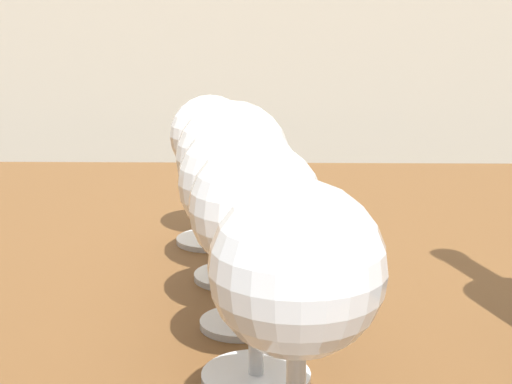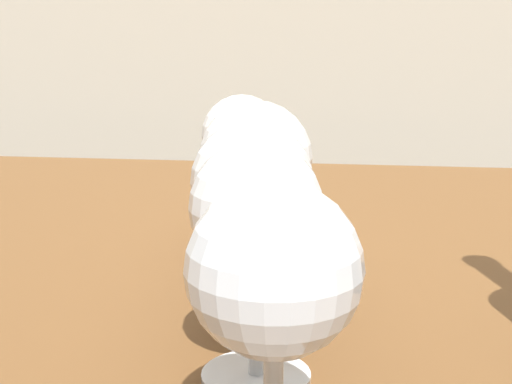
% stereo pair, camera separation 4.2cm
% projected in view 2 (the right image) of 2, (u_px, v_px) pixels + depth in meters
% --- Properties ---
extents(dining_table, '(1.41, 0.89, 0.77)m').
position_uv_depth(dining_table, '(220.00, 353.00, 0.70)').
color(dining_table, brown).
rests_on(dining_table, ground_plane).
extents(wine_glass_cabernet, '(0.08, 0.08, 0.14)m').
position_uv_depth(wine_glass_cabernet, '(274.00, 281.00, 0.33)').
color(wine_glass_cabernet, white).
rests_on(wine_glass_cabernet, dining_table).
extents(wine_glass_port, '(0.08, 0.08, 0.14)m').
position_uv_depth(wine_glass_port, '(256.00, 215.00, 0.43)').
color(wine_glass_port, white).
rests_on(wine_glass_port, dining_table).
extents(wine_glass_chardonnay, '(0.08, 0.08, 0.14)m').
position_uv_depth(wine_glass_chardonnay, '(252.00, 186.00, 0.51)').
color(wine_glass_chardonnay, white).
rests_on(wine_glass_chardonnay, dining_table).
extents(wine_glass_merlot, '(0.09, 0.09, 0.15)m').
position_uv_depth(wine_glass_merlot, '(256.00, 160.00, 0.60)').
color(wine_glass_merlot, white).
rests_on(wine_glass_merlot, dining_table).
extents(wine_glass_white, '(0.07, 0.07, 0.14)m').
position_uv_depth(wine_glass_white, '(242.00, 140.00, 0.70)').
color(wine_glass_white, white).
rests_on(wine_glass_white, dining_table).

